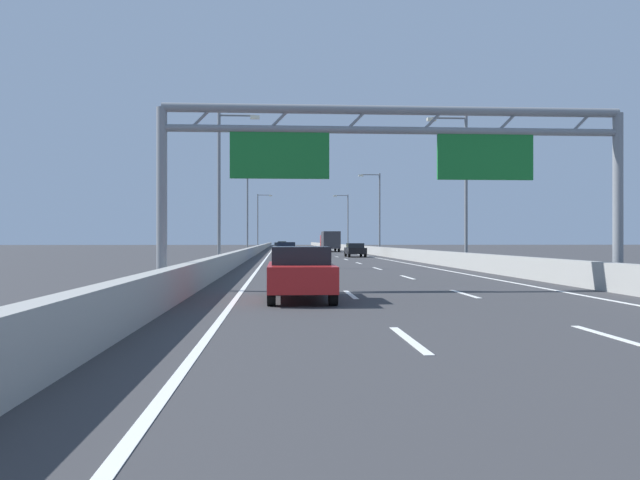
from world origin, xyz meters
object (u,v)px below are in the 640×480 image
white_car (281,248)px  streetlamp_right_far (378,208)px  red_car (300,273)px  streetlamp_left_distant (259,218)px  streetlamp_right_distant (347,218)px  blue_car (286,250)px  yellow_car (282,245)px  streetlamp_right_mid (462,181)px  streetlamp_left_mid (223,180)px  streetlamp_left_far (249,208)px  black_car (355,250)px  box_truck (330,241)px  sign_gantry (392,150)px

white_car → streetlamp_right_far: bearing=-20.3°
red_car → streetlamp_right_far: bearing=79.1°
streetlamp_left_distant → streetlamp_right_distant: size_ratio=1.00×
blue_car → yellow_car: bearing=90.1°
streetlamp_right_mid → red_car: streetlamp_right_mid is taller
streetlamp_left_mid → streetlamp_left_far: bearing=90.0°
streetlamp_left_distant → streetlamp_right_far: bearing=-66.8°
blue_car → black_car: bearing=37.4°
streetlamp_right_far → black_car: bearing=-110.3°
streetlamp_right_mid → blue_car: streetlamp_right_mid is taller
streetlamp_right_distant → streetlamp_left_mid: bearing=-102.1°
streetlamp_right_distant → white_car: bearing=-110.2°
box_truck → streetlamp_right_distant: bearing=75.7°
streetlamp_left_mid → streetlamp_left_distant: same height
streetlamp_right_distant → black_car: 45.83m
sign_gantry → streetlamp_left_distant: streetlamp_left_distant is taller
sign_gantry → streetlamp_left_far: bearing=98.0°
white_car → yellow_car: 48.77m
streetlamp_right_mid → blue_car: 22.41m
streetlamp_left_far → red_car: bearing=-85.9°
streetlamp_left_mid → streetlamp_left_distant: size_ratio=1.00×
streetlamp_left_far → streetlamp_left_distant: 34.91m
streetlamp_left_distant → white_car: (3.64, -30.72, -4.66)m
streetlamp_right_distant → red_car: 92.04m
yellow_car → black_car: size_ratio=0.98×
streetlamp_right_distant → streetlamp_left_distant: bearing=180.0°
streetlamp_right_far → red_car: streetlamp_right_far is taller
sign_gantry → box_truck: sign_gantry is taller
red_car → streetlamp_right_distant: bearing=83.2°
streetlamp_left_mid → streetlamp_right_far: size_ratio=1.00×
sign_gantry → red_car: (-3.32, -3.85, -4.04)m
blue_car → white_car: size_ratio=1.06×
red_car → black_car: bearing=81.3°
sign_gantry → white_car: 56.97m
streetlamp_right_distant → black_car: streetlamp_right_distant is taller
streetlamp_right_mid → streetlamp_left_distant: same height
white_car → streetlamp_right_distant: bearing=69.8°
streetlamp_right_far → red_car: size_ratio=2.14×
red_car → streetlamp_left_distant: bearing=92.5°
streetlamp_right_far → box_truck: streetlamp_right_far is taller
sign_gantry → streetlamp_right_mid: streetlamp_right_mid is taller
streetlamp_right_mid → blue_car: (-10.86, 19.05, -4.63)m
streetlamp_left_far → yellow_car: 53.30m
streetlamp_left_distant → streetlamp_left_far: bearing=-90.0°
streetlamp_left_mid → box_truck: bearing=78.6°
sign_gantry → blue_car: (-3.31, 36.67, -4.05)m
white_car → yellow_car: size_ratio=1.00×
sign_gantry → black_car: size_ratio=3.69×
streetlamp_right_mid → black_car: (-3.88, 24.38, -4.67)m
streetlamp_left_mid → streetlamp_right_mid: bearing=0.0°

